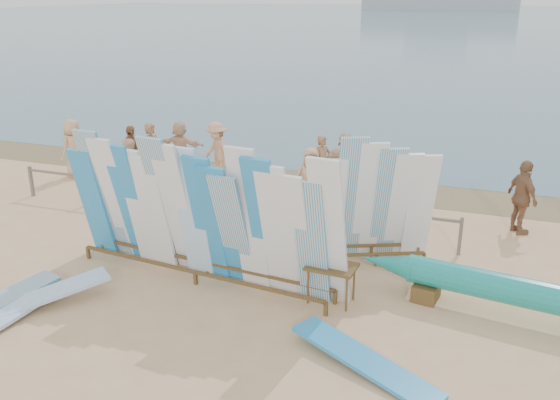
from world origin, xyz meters
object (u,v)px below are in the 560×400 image
at_px(main_surfboard_rack, 200,218).
at_px(flat_board_b, 39,308).
at_px(outrigger_canoe, 519,294).
at_px(beachgoer_2, 133,171).
at_px(side_surfboard_rack, 376,206).
at_px(beachgoer_11, 181,146).
at_px(beachgoer_0, 74,148).
at_px(beachgoer_6, 310,180).
at_px(flat_board_d, 364,368).
at_px(stroller, 317,201).
at_px(beachgoer_8, 337,182).
at_px(beachgoer_10, 522,197).
at_px(beach_chair_left, 229,203).
at_px(beachgoer_4, 178,176).
at_px(beachgoer_extra_1, 132,152).
at_px(beachgoer_5, 345,159).
at_px(beachgoer_9, 376,183).
at_px(beachgoer_7, 323,163).
at_px(beach_chair_right, 263,204).
at_px(beachgoer_1, 153,153).
at_px(vendor_table, 331,282).
at_px(beachgoer_3, 217,151).

relative_size(main_surfboard_rack, flat_board_b, 2.30).
distance_m(outrigger_canoe, beachgoer_2, 10.62).
relative_size(side_surfboard_rack, beachgoer_11, 1.74).
relative_size(beachgoer_0, beachgoer_6, 1.05).
xyz_separation_m(main_surfboard_rack, flat_board_b, (-2.39, -2.11, -1.38)).
relative_size(outrigger_canoe, beachgoer_6, 3.43).
xyz_separation_m(outrigger_canoe, beachgoer_2, (-10.12, 3.21, 0.36)).
bearing_deg(flat_board_d, stroller, 48.52).
bearing_deg(beachgoer_6, outrigger_canoe, -60.35).
distance_m(flat_board_b, beachgoer_0, 8.73).
bearing_deg(beachgoer_2, beachgoer_8, -52.13).
distance_m(outrigger_canoe, beachgoer_10, 4.46).
distance_m(beach_chair_left, beachgoer_4, 1.72).
distance_m(flat_board_d, beachgoer_11, 11.93).
distance_m(beachgoer_extra_1, beachgoer_5, 6.74).
relative_size(beachgoer_9, beachgoer_11, 0.93).
distance_m(beachgoer_0, beachgoer_4, 4.48).
height_order(beachgoer_10, beachgoer_7, beachgoer_10).
relative_size(beach_chair_right, beachgoer_8, 0.48).
bearing_deg(beachgoer_6, beachgoer_1, 149.47).
xyz_separation_m(beachgoer_0, beachgoer_4, (4.35, -1.07, -0.16)).
bearing_deg(beachgoer_1, stroller, -89.61).
bearing_deg(outrigger_canoe, side_surfboard_rack, 160.01).
bearing_deg(vendor_table, beachgoer_1, 145.94).
xyz_separation_m(side_surfboard_rack, beachgoer_8, (-1.51, 2.49, -0.38)).
distance_m(flat_board_d, beach_chair_left, 7.66).
height_order(beach_chair_left, beachgoer_6, beachgoer_6).
height_order(beach_chair_right, beachgoer_8, beachgoer_8).
bearing_deg(beachgoer_extra_1, beachgoer_3, -88.36).
distance_m(beachgoer_1, beachgoer_6, 5.42).
xyz_separation_m(flat_board_d, beachgoer_2, (-7.83, 5.57, 0.92)).
relative_size(stroller, beachgoer_1, 0.64).
distance_m(beachgoer_extra_1, beachgoer_1, 0.88).
height_order(main_surfboard_rack, beachgoer_2, main_surfboard_rack).
bearing_deg(beachgoer_9, beachgoer_0, 64.20).
xyz_separation_m(beachgoer_2, beachgoer_5, (5.20, 3.64, -0.11)).
bearing_deg(beachgoer_8, stroller, -57.93).
bearing_deg(stroller, beachgoer_4, -155.37).
bearing_deg(beachgoer_6, beach_chair_right, -174.24).
relative_size(beachgoer_6, beachgoer_8, 0.96).
relative_size(beachgoer_1, beachgoer_8, 1.01).
bearing_deg(beachgoer_5, beachgoer_2, 175.24).
relative_size(beach_chair_right, beachgoer_7, 0.53).
distance_m(vendor_table, beach_chair_left, 5.54).
relative_size(vendor_table, beachgoer_7, 0.75).
bearing_deg(side_surfboard_rack, stroller, 108.81).
bearing_deg(beachgoer_8, beachgoer_6, -105.80).
bearing_deg(beachgoer_6, beachgoer_2, 169.55).
relative_size(flat_board_d, beachgoer_7, 1.64).
height_order(flat_board_b, beachgoer_6, beachgoer_6).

